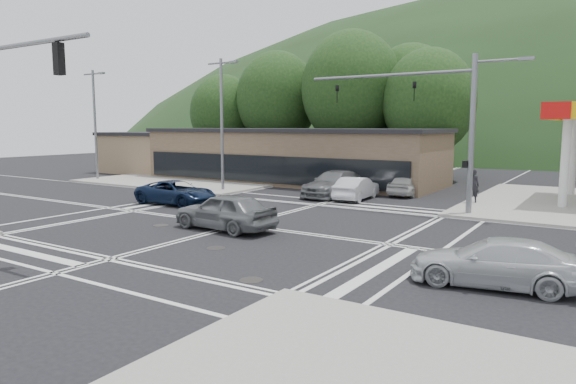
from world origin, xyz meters
The scene contains 20 objects.
ground centered at (0.00, 0.00, 0.00)m, with size 120.00×120.00×0.00m, color black.
sidewalk_nw centered at (-15.00, 15.00, 0.07)m, with size 16.00×16.00×0.15m, color gray.
commercial_row centered at (-8.00, 17.00, 2.00)m, with size 24.00×8.00×4.00m, color brown.
commercial_nw centered at (-24.00, 17.00, 1.80)m, with size 8.00×7.00×3.60m, color #846B4F.
hill_north centered at (0.00, 90.00, 0.00)m, with size 252.00×126.00×140.00m, color #1F3618.
tree_n_a centered at (-14.00, 24.00, 7.14)m, with size 8.00×8.00×11.75m.
tree_n_b centered at (-6.00, 24.00, 7.79)m, with size 9.00×9.00×12.98m.
tree_n_c centered at (1.00, 24.00, 6.49)m, with size 7.60×7.60×10.87m.
tree_n_d centered at (-20.00, 23.00, 5.84)m, with size 6.80×6.80×9.76m.
tree_n_e centered at (-2.00, 28.00, 7.14)m, with size 8.40×8.40×11.98m.
streetlight_nw centered at (-8.44, 9.00, 5.05)m, with size 2.50×0.25×9.00m.
streetlight_w centered at (-21.94, 9.00, 5.05)m, with size 2.50×0.25×9.00m.
signal_mast_ne centered at (6.95, 8.20, 5.07)m, with size 11.65×0.30×8.00m.
car_blue_west centered at (-6.99, 3.02, 0.69)m, with size 2.27×4.93×1.37m, color #0B1833.
car_grey_center centered at (0.10, -1.15, 0.82)m, with size 1.94×4.82×1.64m, color slate.
car_silver_east centered at (11.64, -3.19, 0.68)m, with size 1.91×4.69×1.36m, color silver.
car_queue_a centered at (1.00, 10.33, 0.70)m, with size 1.49×4.27×1.41m, color silver.
car_queue_b centered at (3.00, 14.00, 0.71)m, with size 1.68×4.18×1.42m, color silver.
car_northbound centered at (-0.85, 10.97, 0.82)m, with size 2.28×5.62×1.63m, color #5B5E60.
pedestrian centered at (7.50, 11.99, 1.11)m, with size 0.70×0.46×1.92m, color black.
Camera 1 is at (14.30, -18.23, 4.51)m, focal length 32.00 mm.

